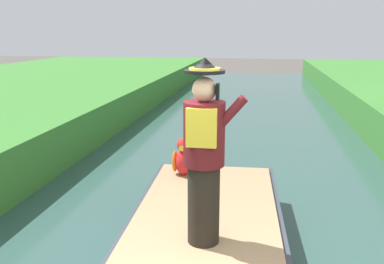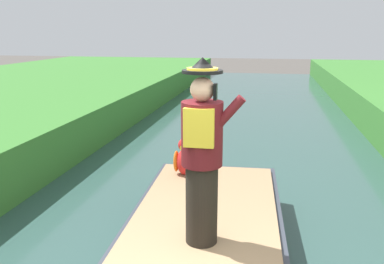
% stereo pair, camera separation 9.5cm
% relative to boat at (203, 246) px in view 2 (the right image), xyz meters
% --- Properties ---
extents(boat, '(1.99, 4.28, 0.61)m').
position_rel_boat_xyz_m(boat, '(0.00, 0.00, 0.00)').
color(boat, '#333842').
rests_on(boat, canal_water).
extents(person_pirate, '(0.61, 0.42, 1.85)m').
position_rel_boat_xyz_m(person_pirate, '(0.05, -0.43, 1.23)').
color(person_pirate, black).
rests_on(person_pirate, boat).
extents(parrot_plush, '(0.36, 0.35, 0.57)m').
position_rel_boat_xyz_m(parrot_plush, '(-0.51, 1.47, 0.55)').
color(parrot_plush, red).
rests_on(parrot_plush, boat).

